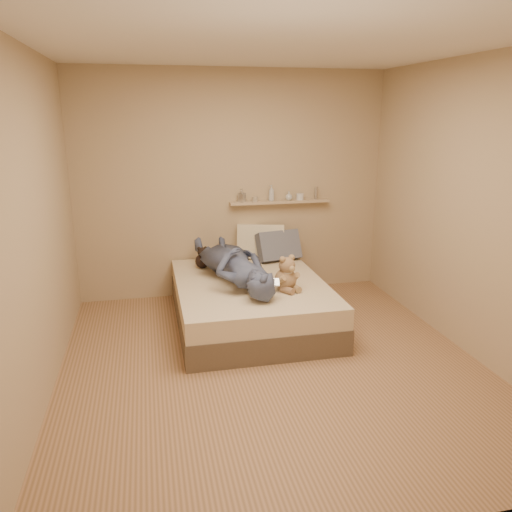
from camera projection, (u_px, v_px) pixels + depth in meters
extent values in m
plane|color=#A17553|center=(272.00, 364.00, 4.36)|extent=(3.80, 3.80, 0.00)
plane|color=silver|center=(275.00, 43.00, 3.64)|extent=(3.80, 3.80, 0.00)
plane|color=tan|center=(233.00, 186.00, 5.78)|extent=(3.60, 0.00, 3.60)
plane|color=tan|center=(379.00, 302.00, 2.22)|extent=(3.60, 0.00, 3.60)
plane|color=tan|center=(34.00, 229.00, 3.63)|extent=(0.00, 3.80, 3.80)
plane|color=tan|center=(472.00, 209.00, 4.37)|extent=(0.00, 3.80, 3.80)
cube|color=brown|center=(250.00, 311.00, 5.20)|extent=(1.50, 1.90, 0.25)
cube|color=beige|center=(250.00, 291.00, 5.14)|extent=(1.48, 1.88, 0.20)
cube|color=silver|center=(269.00, 282.00, 4.58)|extent=(0.19, 0.11, 0.06)
cube|color=black|center=(269.00, 281.00, 4.57)|extent=(0.10, 0.06, 0.03)
sphere|color=#937750|center=(286.00, 279.00, 4.84)|extent=(0.22, 0.22, 0.22)
sphere|color=#8B6E4C|center=(287.00, 265.00, 4.78)|extent=(0.16, 0.16, 0.16)
sphere|color=#977853|center=(283.00, 259.00, 4.73)|extent=(0.06, 0.06, 0.06)
sphere|color=#A28658|center=(292.00, 258.00, 4.80)|extent=(0.06, 0.06, 0.06)
sphere|color=#A4855A|center=(292.00, 269.00, 4.73)|extent=(0.07, 0.07, 0.07)
cylinder|color=tan|center=(279.00, 281.00, 4.76)|extent=(0.13, 0.14, 0.12)
cylinder|color=#9C7B53|center=(295.00, 277.00, 4.87)|extent=(0.07, 0.14, 0.12)
cylinder|color=#896649|center=(287.00, 290.00, 4.76)|extent=(0.14, 0.15, 0.07)
cylinder|color=#90734D|center=(296.00, 288.00, 4.81)|extent=(0.09, 0.15, 0.07)
cylinder|color=#BFB6A3|center=(287.00, 272.00, 4.80)|extent=(0.15, 0.15, 0.02)
sphere|color=black|center=(203.00, 261.00, 5.53)|extent=(0.16, 0.16, 0.16)
sphere|color=black|center=(202.00, 252.00, 5.49)|extent=(0.11, 0.11, 0.11)
sphere|color=black|center=(199.00, 248.00, 5.47)|extent=(0.04, 0.04, 0.04)
sphere|color=black|center=(206.00, 248.00, 5.49)|extent=(0.04, 0.04, 0.04)
cube|color=beige|center=(261.00, 241.00, 5.89)|extent=(0.59, 0.38, 0.42)
cube|color=slate|center=(279.00, 246.00, 5.81)|extent=(0.54, 0.36, 0.37)
imported|color=#434D6A|center=(233.00, 263.00, 5.08)|extent=(0.87, 1.64, 0.37)
cube|color=tan|center=(280.00, 202.00, 5.90)|extent=(1.20, 0.12, 0.03)
imported|color=#BBBCC0|center=(242.00, 195.00, 5.78)|extent=(0.10, 0.10, 0.15)
cylinder|color=#B4AB9A|center=(255.00, 199.00, 5.82)|extent=(0.07, 0.07, 0.06)
imported|color=#B7BBC0|center=(271.00, 193.00, 5.84)|extent=(0.09, 0.09, 0.19)
imported|color=silver|center=(289.00, 196.00, 5.90)|extent=(0.11, 0.11, 0.11)
cylinder|color=silver|center=(300.00, 197.00, 5.93)|extent=(0.09, 0.09, 0.08)
cylinder|color=#BBBBC0|center=(316.00, 193.00, 5.96)|extent=(0.04, 0.04, 0.15)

